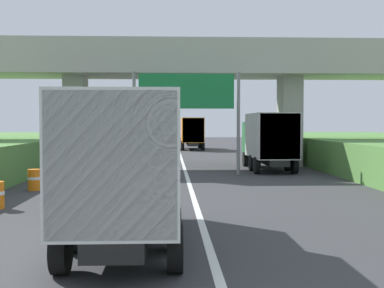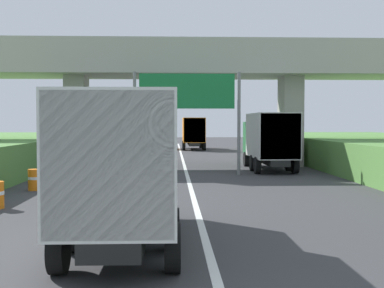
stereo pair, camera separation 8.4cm
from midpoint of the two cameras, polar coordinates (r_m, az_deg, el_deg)
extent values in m
cube|color=white|center=(28.24, -0.71, -3.45)|extent=(0.20, 86.64, 0.01)
cube|color=#ADA89E|center=(34.13, -1.01, 8.47)|extent=(40.00, 4.80, 1.10)
cube|color=#ADA89E|center=(32.06, -0.91, 10.85)|extent=(40.00, 0.36, 1.10)
cube|color=#ADA89E|center=(36.46, -1.10, 9.81)|extent=(40.00, 0.36, 1.10)
cube|color=#9F9A91|center=(34.49, -12.87, 2.48)|extent=(1.30, 2.20, 5.95)
cube|color=#9F9A91|center=(34.83, 10.74, 2.49)|extent=(1.30, 2.20, 5.95)
cylinder|color=slate|center=(28.02, -6.54, 2.26)|extent=(0.18, 0.18, 5.65)
cylinder|color=slate|center=(28.19, 5.10, 2.27)|extent=(0.18, 0.18, 5.65)
cube|color=#167238|center=(28.01, -0.71, 5.91)|extent=(5.20, 0.12, 1.90)
cube|color=white|center=(28.00, -0.70, 5.92)|extent=(4.89, 0.01, 1.67)
cube|color=black|center=(56.07, -0.05, 0.08)|extent=(1.10, 7.30, 0.36)
cube|color=orange|center=(58.63, -0.16, 1.38)|extent=(2.10, 2.10, 2.10)
cube|color=#2D3842|center=(59.65, -0.20, 1.69)|extent=(1.89, 0.06, 0.90)
cube|color=orange|center=(54.98, -0.01, 1.58)|extent=(2.30, 5.20, 2.60)
cube|color=#AC5B13|center=(52.41, 0.11, 1.54)|extent=(2.21, 0.04, 2.50)
cylinder|color=black|center=(58.64, -1.10, 0.00)|extent=(0.30, 0.96, 0.96)
cylinder|color=black|center=(58.72, 0.79, 0.01)|extent=(0.30, 0.96, 0.96)
cylinder|color=black|center=(53.57, -1.09, -0.22)|extent=(0.30, 0.96, 0.96)
cylinder|color=black|center=(53.66, 1.20, -0.21)|extent=(0.30, 0.96, 0.96)
cylinder|color=black|center=(55.26, -1.13, -0.14)|extent=(0.30, 0.96, 0.96)
cylinder|color=black|center=(55.34, 1.09, -0.13)|extent=(0.30, 0.96, 0.96)
cube|color=black|center=(31.64, 8.32, -1.67)|extent=(1.10, 7.30, 0.36)
cube|color=#236B38|center=(34.13, 7.52, 0.70)|extent=(2.10, 2.10, 2.10)
cube|color=#2D3842|center=(35.13, 7.23, 1.23)|extent=(1.89, 0.06, 0.90)
cube|color=#B7B7B2|center=(30.54, 8.70, 0.97)|extent=(2.30, 5.20, 2.60)
cube|color=gray|center=(28.01, 9.72, 0.85)|extent=(2.21, 0.04, 2.50)
cylinder|color=black|center=(34.05, 5.90, -1.68)|extent=(0.30, 0.96, 0.96)
cylinder|color=black|center=(34.38, 9.10, -1.66)|extent=(0.30, 0.96, 0.96)
cylinder|color=black|center=(29.03, 7.15, -2.37)|extent=(0.30, 0.96, 0.96)
cylinder|color=black|center=(29.46, 11.26, -2.33)|extent=(0.30, 0.96, 0.96)
cylinder|color=black|center=(30.69, 6.63, -2.12)|extent=(0.30, 0.96, 0.96)
cylinder|color=black|center=(31.10, 10.53, -2.08)|extent=(0.30, 0.96, 0.96)
cube|color=black|center=(12.33, -7.24, -7.89)|extent=(1.10, 7.30, 0.36)
cube|color=#B2B5B7|center=(14.76, -6.42, -1.39)|extent=(2.10, 2.10, 2.10)
cube|color=#2D3842|center=(15.76, -6.16, -0.07)|extent=(1.89, 0.06, 0.90)
cube|color=silver|center=(11.11, -7.73, -1.32)|extent=(2.30, 5.20, 2.60)
cube|color=#A8A8A4|center=(8.56, -9.33, -2.41)|extent=(2.21, 0.04, 2.50)
cylinder|color=black|center=(15.02, -10.11, -6.77)|extent=(0.30, 0.96, 0.96)
cylinder|color=black|center=(14.88, -2.64, -6.82)|extent=(0.30, 0.96, 0.96)
cylinder|color=black|center=(10.12, -14.61, -11.25)|extent=(0.30, 0.96, 0.96)
cylinder|color=black|center=(9.90, -2.16, -11.48)|extent=(0.30, 0.96, 0.96)
cylinder|color=black|center=(11.74, -12.85, -9.35)|extent=(0.30, 0.96, 0.96)
cylinder|color=black|center=(11.55, -2.20, -9.48)|extent=(0.30, 0.96, 0.96)
cube|color=silver|center=(56.22, -3.26, 0.12)|extent=(1.76, 4.10, 0.76)
cube|color=silver|center=(56.05, -3.27, 0.83)|extent=(1.56, 1.90, 0.64)
cube|color=#2D3842|center=(55.13, -3.28, 0.81)|extent=(1.44, 0.06, 0.54)
cylinder|color=black|center=(57.52, -4.06, -0.21)|extent=(0.22, 0.64, 0.64)
cylinder|color=black|center=(57.50, -2.43, -0.20)|extent=(0.22, 0.64, 0.64)
cylinder|color=black|center=(54.98, -4.14, -0.32)|extent=(0.22, 0.64, 0.64)
cylinder|color=black|center=(54.96, -2.43, -0.32)|extent=(0.22, 0.64, 0.64)
cube|color=gold|center=(55.82, -6.54, 0.10)|extent=(1.76, 4.10, 0.76)
cube|color=gold|center=(55.64, -6.56, 0.81)|extent=(1.56, 1.90, 0.64)
cube|color=#2D3842|center=(54.73, -6.62, 0.79)|extent=(1.44, 0.06, 0.54)
cylinder|color=black|center=(57.16, -7.27, -0.24)|extent=(0.22, 0.64, 0.64)
cylinder|color=black|center=(57.05, -5.63, -0.23)|extent=(0.22, 0.64, 0.64)
cylinder|color=black|center=(54.63, -7.49, -0.35)|extent=(0.22, 0.64, 0.64)
cylinder|color=black|center=(54.51, -5.78, -0.35)|extent=(0.22, 0.64, 0.64)
cylinder|color=orange|center=(22.73, -17.24, -3.83)|extent=(0.56, 0.56, 0.90)
cylinder|color=white|center=(22.72, -17.24, -3.65)|extent=(0.57, 0.57, 0.12)
cylinder|color=orange|center=(27.19, -14.62, -2.81)|extent=(0.56, 0.56, 0.90)
cylinder|color=white|center=(27.18, -14.62, -2.66)|extent=(0.57, 0.57, 0.12)
cylinder|color=orange|center=(31.72, -12.96, -2.07)|extent=(0.56, 0.56, 0.90)
cylinder|color=white|center=(31.72, -12.96, -1.94)|extent=(0.57, 0.57, 0.12)
camera|label=1|loc=(0.04, -90.12, 0.00)|focal=47.89mm
camera|label=2|loc=(0.04, 89.88, 0.00)|focal=47.89mm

